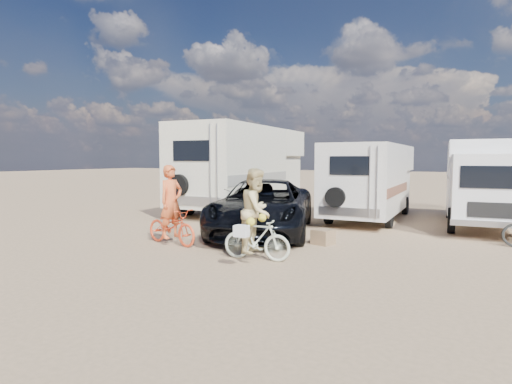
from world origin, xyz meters
The scene contains 11 objects.
ground centered at (0.00, 0.00, 0.00)m, with size 140.00×140.00×0.00m, color tan.
rv_main centered at (0.33, 7.16, 1.40)m, with size 2.27×6.51×2.80m, color white, non-canonical shape.
rv_left centered at (-5.32, 7.44, 1.83)m, with size 2.81×8.26×3.65m, color beige, non-canonical shape.
box_truck centered at (4.07, 6.95, 1.45)m, with size 2.12×6.07×2.90m, color white, non-canonical shape.
dark_suv centered at (-1.91, 2.43, 0.82)m, with size 2.73×5.93×1.65m, color black.
bike_man centered at (-3.40, -0.14, 0.48)m, with size 0.64×1.83×0.96m, color #E3441F.
bike_woman centered at (-0.57, -0.71, 0.48)m, with size 0.45×1.60×0.96m, color beige.
rider_man centered at (-3.40, -0.14, 0.97)m, with size 0.71×0.47×1.95m, color #E15E2D.
rider_woman centered at (-0.57, -0.71, 0.95)m, with size 0.92×0.72×1.90m, color #D5BF81.
cooler centered at (-2.71, 2.71, 0.22)m, with size 0.56×0.41×0.45m, color #225789.
crate centered at (0.23, 1.69, 0.20)m, with size 0.50×0.50×0.40m, color #826446.
Camera 1 is at (3.68, -9.17, 2.29)m, focal length 29.83 mm.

